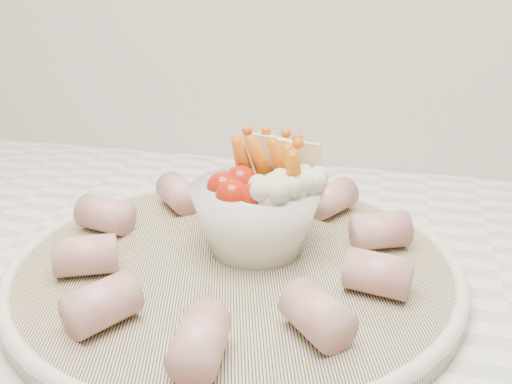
# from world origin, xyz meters

# --- Properties ---
(serving_platter) EXTENTS (0.48, 0.48, 0.02)m
(serving_platter) POSITION_xyz_m (-0.05, 1.44, 0.93)
(serving_platter) COLOR navy
(serving_platter) RESTS_ON kitchen_counter
(veggie_bowl) EXTENTS (0.12, 0.12, 0.10)m
(veggie_bowl) POSITION_xyz_m (-0.04, 1.46, 0.98)
(veggie_bowl) COLOR silver
(veggie_bowl) RESTS_ON serving_platter
(cured_meat_rolls) EXTENTS (0.31, 0.32, 0.03)m
(cured_meat_rolls) POSITION_xyz_m (-0.05, 1.44, 0.95)
(cured_meat_rolls) COLOR #A64B58
(cured_meat_rolls) RESTS_ON serving_platter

